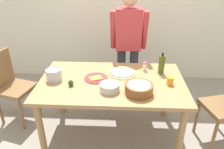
# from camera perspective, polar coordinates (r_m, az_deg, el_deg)

# --- Properties ---
(ground) EXTENTS (8.00, 8.00, 0.00)m
(ground) POSITION_cam_1_polar(r_m,az_deg,el_deg) (2.85, -0.05, -15.05)
(ground) COLOR gray
(wall_back) EXTENTS (5.60, 0.10, 2.60)m
(wall_back) POSITION_cam_1_polar(r_m,az_deg,el_deg) (3.75, 1.25, 17.90)
(wall_back) COLOR silver
(wall_back) RESTS_ON ground
(dining_table) EXTENTS (1.60, 0.96, 0.76)m
(dining_table) POSITION_cam_1_polar(r_m,az_deg,el_deg) (2.45, -0.06, -3.47)
(dining_table) COLOR #A37A4C
(dining_table) RESTS_ON ground
(person_cook) EXTENTS (0.49, 0.25, 1.62)m
(person_cook) POSITION_cam_1_polar(r_m,az_deg,el_deg) (3.02, 4.30, 8.33)
(person_cook) COLOR #2D2D38
(person_cook) RESTS_ON ground
(chair_wooden_left) EXTENTS (0.49, 0.49, 0.95)m
(chair_wooden_left) POSITION_cam_1_polar(r_m,az_deg,el_deg) (3.08, -25.15, -2.14)
(chair_wooden_left) COLOR brown
(chair_wooden_left) RESTS_ON ground
(pizza_raw_on_board) EXTENTS (0.33, 0.33, 0.02)m
(pizza_raw_on_board) POSITION_cam_1_polar(r_m,az_deg,el_deg) (2.56, 2.68, 0.48)
(pizza_raw_on_board) COLOR beige
(pizza_raw_on_board) RESTS_ON dining_table
(plate_with_slice) EXTENTS (0.26, 0.26, 0.02)m
(plate_with_slice) POSITION_cam_1_polar(r_m,az_deg,el_deg) (2.44, -4.24, -0.95)
(plate_with_slice) COLOR red
(plate_with_slice) RESTS_ON dining_table
(popcorn_bowl) EXTENTS (0.28, 0.28, 0.11)m
(popcorn_bowl) POSITION_cam_1_polar(r_m,az_deg,el_deg) (2.17, 7.07, -3.48)
(popcorn_bowl) COLOR brown
(popcorn_bowl) RESTS_ON dining_table
(mixing_bowl_steel) EXTENTS (0.20, 0.20, 0.08)m
(mixing_bowl_steel) POSITION_cam_1_polar(r_m,az_deg,el_deg) (2.20, -0.65, -3.36)
(mixing_bowl_steel) COLOR #B7B7BC
(mixing_bowl_steel) RESTS_ON dining_table
(olive_oil_bottle) EXTENTS (0.07, 0.07, 0.26)m
(olive_oil_bottle) POSITION_cam_1_polar(r_m,az_deg,el_deg) (2.58, 12.87, 2.59)
(olive_oil_bottle) COLOR #47561E
(olive_oil_bottle) RESTS_ON dining_table
(steel_pot) EXTENTS (0.17, 0.17, 0.13)m
(steel_pot) POSITION_cam_1_polar(r_m,az_deg,el_deg) (2.47, -14.99, -0.02)
(steel_pot) COLOR #B7B7BC
(steel_pot) RESTS_ON dining_table
(cup_orange) EXTENTS (0.07, 0.07, 0.08)m
(cup_orange) POSITION_cam_1_polar(r_m,az_deg,el_deg) (2.39, 15.00, -1.63)
(cup_orange) COLOR orange
(cup_orange) RESTS_ON dining_table
(salt_shaker) EXTENTS (0.04, 0.04, 0.11)m
(salt_shaker) POSITION_cam_1_polar(r_m,az_deg,el_deg) (2.63, 8.59, 2.08)
(salt_shaker) COLOR white
(salt_shaker) RESTS_ON dining_table
(avocado) EXTENTS (0.06, 0.06, 0.07)m
(avocado) POSITION_cam_1_polar(r_m,az_deg,el_deg) (2.33, -10.75, -2.23)
(avocado) COLOR #2D4219
(avocado) RESTS_ON dining_table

